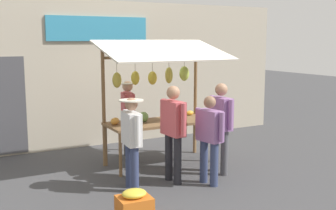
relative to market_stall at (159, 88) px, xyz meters
The scene contains 9 objects.
ground_plane 1.55m from the market_stall, 96.73° to the left, with size 40.00×40.00×0.00m, color #424244.
street_backdrop 2.15m from the market_stall, 88.29° to the right, with size 9.00×0.30×3.40m.
market_stall is the anchor object (origin of this frame).
vendor_with_sunhat 0.98m from the market_stall, 60.50° to the right, with size 0.43×0.69×1.64m.
shopper_in_grey_tee 1.32m from the market_stall, 74.40° to the left, with size 0.25×0.72×1.72m.
shopper_in_striped_shirt 1.69m from the market_stall, 96.22° to the left, with size 0.30×0.67×1.56m.
shopper_with_ponytail 1.73m from the market_stall, 46.28° to the left, with size 0.40×0.68×1.56m.
shopper_with_shopping_bag 1.44m from the market_stall, 122.19° to the left, with size 0.23×0.72×1.71m.
produce_crate_near 3.08m from the market_stall, 55.50° to the left, with size 0.48×0.42×0.44m.
Camera 1 is at (3.83, 7.41, 2.50)m, focal length 45.15 mm.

